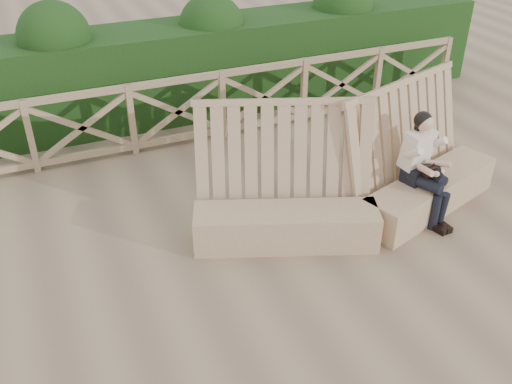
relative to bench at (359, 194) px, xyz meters
name	(u,v)px	position (x,y,z in m)	size (l,w,h in m)	color
ground	(273,279)	(-1.42, -0.60, -0.40)	(60.00, 60.00, 0.00)	brown
bench	(359,194)	(0.00, 0.00, 0.00)	(4.20, 1.46, 1.59)	#8A6E4E
woman	(423,163)	(0.77, -0.16, 0.35)	(0.47, 0.85, 1.38)	black
guardrail	(178,112)	(-1.42, 2.90, 0.15)	(10.10, 0.09, 1.10)	#7D6648
hedge	(157,74)	(-1.42, 4.10, 0.35)	(12.00, 1.20, 1.50)	black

